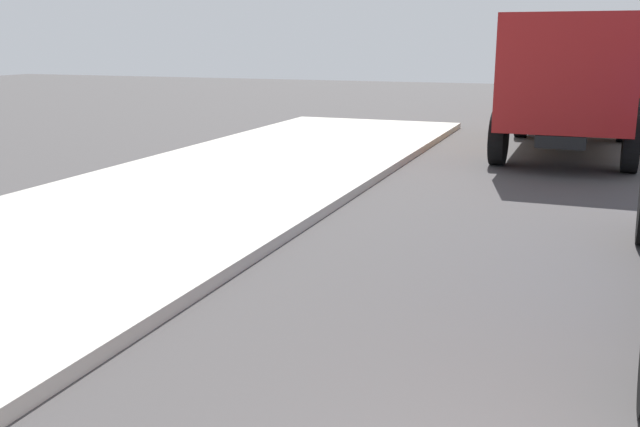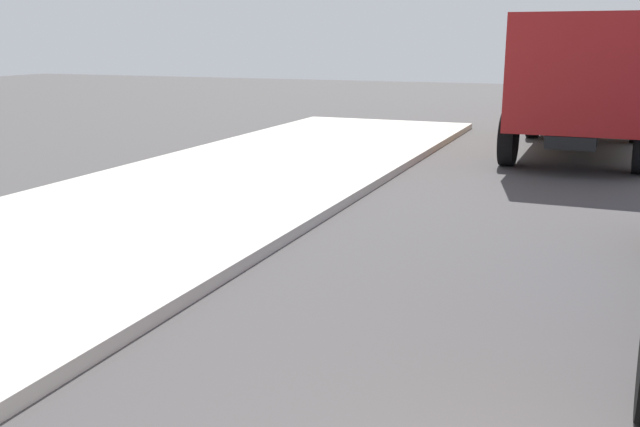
{
  "view_description": "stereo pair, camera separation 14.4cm",
  "coord_description": "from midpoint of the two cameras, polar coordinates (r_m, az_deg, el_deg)",
  "views": [
    {
      "loc": [
        -2.84,
        0.52,
        2.52
      ],
      "look_at": [
        3.18,
        2.79,
        0.94
      ],
      "focal_mm": 39.95,
      "sensor_mm": 36.0,
      "label": 1
    },
    {
      "loc": [
        -2.78,
        0.38,
        2.52
      ],
      "look_at": [
        3.18,
        2.79,
        0.94
      ],
      "focal_mm": 39.95,
      "sensor_mm": 36.0,
      "label": 2
    }
  ],
  "objects": [
    {
      "name": "dump_truck_orange",
      "position": [
        17.01,
        20.57,
        9.86
      ],
      "size": [
        7.02,
        2.85,
        3.0
      ],
      "color": "orange",
      "rests_on": "ground"
    }
  ]
}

